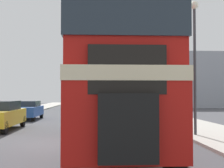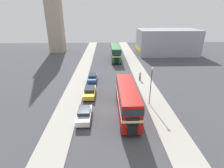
{
  "view_description": "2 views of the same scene",
  "coord_description": "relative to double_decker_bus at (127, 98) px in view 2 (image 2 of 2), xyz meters",
  "views": [
    {
      "loc": [
        1.21,
        -11.8,
        1.84
      ],
      "look_at": [
        1.79,
        -0.88,
        2.23
      ],
      "focal_mm": 50.0,
      "sensor_mm": 36.0,
      "label": 1
    },
    {
      "loc": [
        -0.99,
        -21.86,
        13.3
      ],
      "look_at": [
        0.0,
        6.55,
        1.46
      ],
      "focal_mm": 28.0,
      "sensor_mm": 36.0,
      "label": 2
    }
  ],
  "objects": [
    {
      "name": "street_lamp",
      "position": [
        3.77,
        2.49,
        1.49
      ],
      "size": [
        0.36,
        0.36,
        5.86
      ],
      "color": "#38383D",
      "rests_on": "sidewalk_right"
    },
    {
      "name": "car_parked_mid",
      "position": [
        -5.62,
        5.8,
        -1.68
      ],
      "size": [
        1.81,
        4.55,
        1.52
      ],
      "color": "gold",
      "rests_on": "ground_plane"
    },
    {
      "name": "sidewalk_right",
      "position": [
        4.96,
        0.9,
        -2.4
      ],
      "size": [
        3.5,
        120.0,
        0.12
      ],
      "color": "#B7B2A8",
      "rests_on": "ground_plane"
    },
    {
      "name": "pedestrian_walking",
      "position": [
        4.16,
        12.55,
        -1.33
      ],
      "size": [
        0.36,
        0.36,
        1.79
      ],
      "color": "#282833",
      "rests_on": "sidewalk_right"
    },
    {
      "name": "sidewalk_left",
      "position": [
        -8.54,
        0.9,
        -2.4
      ],
      "size": [
        3.5,
        120.0,
        0.12
      ],
      "color": "#B7B2A8",
      "rests_on": "ground_plane"
    },
    {
      "name": "double_decker_bus",
      "position": [
        0.0,
        0.0,
        0.0
      ],
      "size": [
        2.44,
        10.74,
        4.11
      ],
      "color": "#B2140F",
      "rests_on": "ground_plane"
    },
    {
      "name": "car_parked_near",
      "position": [
        -5.74,
        -1.21,
        -1.68
      ],
      "size": [
        1.75,
        4.21,
        1.53
      ],
      "color": "white",
      "rests_on": "ground_plane"
    },
    {
      "name": "ground_plane",
      "position": [
        -1.79,
        0.9,
        -2.46
      ],
      "size": [
        120.0,
        120.0,
        0.0
      ],
      "primitive_type": "plane",
      "color": "#47474C"
    },
    {
      "name": "shop_building_block",
      "position": [
        17.37,
        36.77,
        1.53
      ],
      "size": [
        19.11,
        10.44,
        7.99
      ],
      "color": "#999EA8",
      "rests_on": "ground_plane"
    },
    {
      "name": "bus_distant",
      "position": [
        0.01,
        29.4,
        0.03
      ],
      "size": [
        2.54,
        11.07,
        4.17
      ],
      "color": "#1E602D",
      "rests_on": "ground_plane"
    },
    {
      "name": "car_parked_far",
      "position": [
        -5.64,
        12.72,
        -1.73
      ],
      "size": [
        1.73,
        4.18,
        1.39
      ],
      "color": "#1E479E",
      "rests_on": "ground_plane"
    }
  ]
}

